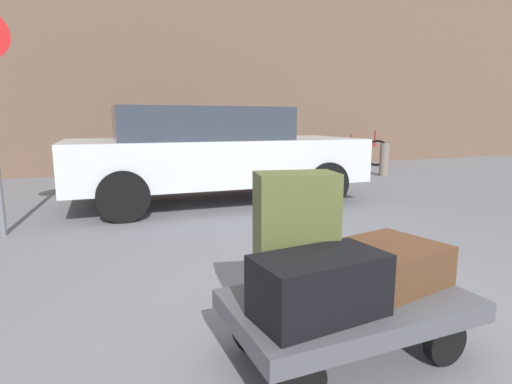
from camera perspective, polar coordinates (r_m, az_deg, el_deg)
The scene contains 11 objects.
ground_plane at distance 2.37m, azimuth 12.48°, elevation -21.51°, with size 60.00×60.00×0.00m, color slate.
building_facade_side at distance 19.10m, azimuth 31.72°, elevation 17.80°, with size 12.00×1.00×8.66m, color brown.
luggage_cart at distance 2.24m, azimuth 12.74°, elevation -15.66°, with size 1.24×0.72×0.34m.
suitcase_brown_rear_left at distance 2.39m, azimuth 17.50°, elevation -9.59°, with size 0.61×0.48×0.22m, color #51331E.
duffel_bag_black_rear_right at distance 1.93m, azimuth 8.86°, elevation -12.77°, with size 0.61×0.33×0.29m, color black.
suitcase_olive_stacked_top at distance 2.16m, azimuth 5.53°, elevation -5.55°, with size 0.41×0.24×0.63m, color #4C5128.
parked_car at distance 6.23m, azimuth -6.07°, elevation 5.53°, with size 4.38×2.08×1.42m.
bicycle_leaning at distance 11.64m, azimuth 14.06°, elevation 5.36°, with size 1.66×0.69×0.96m.
bollard_kerb_near at distance 8.30m, azimuth 4.36°, elevation 3.89°, with size 0.21×0.21×0.73m, color #72665B.
bollard_kerb_mid at distance 8.97m, azimuth 11.73°, elevation 4.16°, with size 0.21×0.21×0.73m, color #72665B.
bollard_kerb_far at distance 9.69m, azimuth 17.45°, elevation 4.32°, with size 0.21×0.21×0.73m, color #72665B.
Camera 1 is at (-1.22, -1.62, 1.22)m, focal length 28.69 mm.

